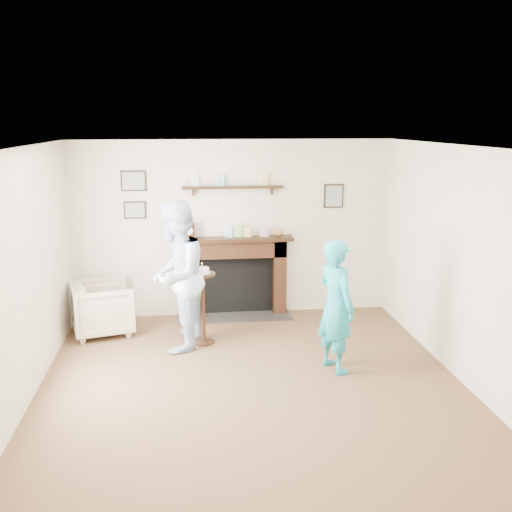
# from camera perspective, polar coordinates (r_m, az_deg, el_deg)

# --- Properties ---
(ground) EXTENTS (5.00, 5.00, 0.00)m
(ground) POSITION_cam_1_polar(r_m,az_deg,el_deg) (6.12, -0.25, -13.27)
(ground) COLOR brown
(ground) RESTS_ON ground
(room_shell) EXTENTS (4.54, 5.02, 2.52)m
(room_shell) POSITION_cam_1_polar(r_m,az_deg,el_deg) (6.26, -1.02, 3.05)
(room_shell) COLOR #F2E9CD
(room_shell) RESTS_ON ground
(armchair) EXTENTS (0.92, 0.91, 0.69)m
(armchair) POSITION_cam_1_polar(r_m,az_deg,el_deg) (7.90, -14.92, -7.45)
(armchair) COLOR tan
(armchair) RESTS_ON ground
(man) EXTENTS (0.91, 1.04, 1.83)m
(man) POSITION_cam_1_polar(r_m,az_deg,el_deg) (7.24, -7.73, -9.05)
(man) COLOR silver
(man) RESTS_ON ground
(woman) EXTENTS (0.54, 0.64, 1.50)m
(woman) POSITION_cam_1_polar(r_m,az_deg,el_deg) (6.66, 7.78, -11.11)
(woman) COLOR teal
(woman) RESTS_ON ground
(pedestal_table) EXTENTS (0.33, 0.33, 1.05)m
(pedestal_table) POSITION_cam_1_polar(r_m,az_deg,el_deg) (7.13, -5.36, -3.81)
(pedestal_table) COLOR black
(pedestal_table) RESTS_ON ground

